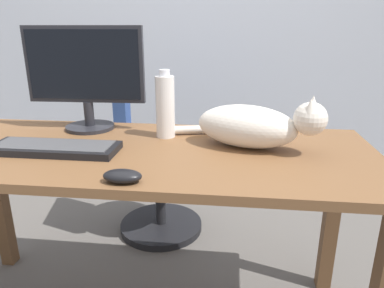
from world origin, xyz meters
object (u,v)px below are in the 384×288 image
Objects in this scene: water_bottle at (165,106)px; keyboard at (54,148)px; cat at (253,125)px; monitor at (85,75)px; computer_mouse at (122,176)px; office_chair at (151,168)px.

keyboard is at bearing -147.84° from water_bottle.
water_bottle is at bearing 164.38° from cat.
keyboard is (-0.01, -0.29, -0.21)m from monitor.
monitor is 1.86× the size of water_bottle.
computer_mouse is at bearing -136.86° from cat.
water_bottle is (0.34, -0.07, -0.11)m from monitor.
water_bottle is at bearing 84.83° from computer_mouse.
cat is 2.25× the size of water_bottle.
monitor is 0.63m from computer_mouse.
office_chair is at bearing 130.73° from cat.
office_chair is at bearing 78.10° from keyboard.
monitor is at bearing -107.96° from office_chair.
office_chair is 0.84m from keyboard.
computer_mouse is at bearing -35.10° from keyboard.
monitor is 4.37× the size of computer_mouse.
office_chair reaches higher than computer_mouse.
monitor is 0.36m from water_bottle.
office_chair is 8.31× the size of computer_mouse.
keyboard is at bearing -101.90° from office_chair.
keyboard is 4.00× the size of computer_mouse.
monitor is at bearing 87.84° from keyboard.
monitor reaches higher than office_chair.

